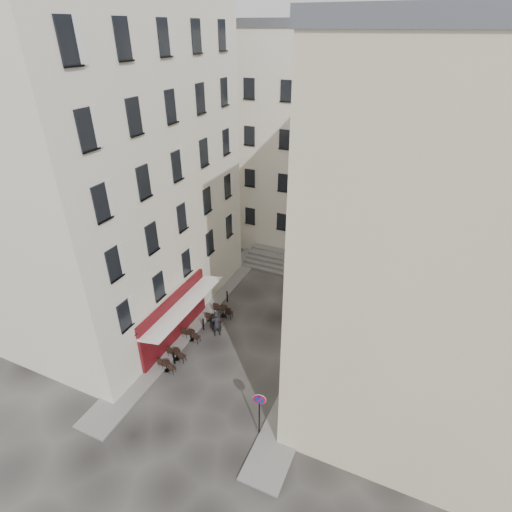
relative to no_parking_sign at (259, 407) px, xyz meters
The scene contains 18 objects.
ground 5.19m from the no_parking_sign, 136.05° to the left, with size 90.00×90.00×0.00m, color black.
sidewalk_left 10.98m from the no_parking_sign, 137.34° to the left, with size 2.00×22.00×0.12m, color slate.
sidewalk_right 6.70m from the no_parking_sign, 80.59° to the left, with size 2.00×18.00×0.12m, color slate.
building_left 17.43m from the no_parking_sign, 155.60° to the left, with size 12.20×16.20×20.60m.
building_right 12.24m from the no_parking_sign, 44.09° to the left, with size 12.20×14.20×18.60m.
building_back 23.92m from the no_parking_sign, 101.28° to the left, with size 18.20×10.20×18.60m.
cafe_storefront 8.89m from the no_parking_sign, 150.87° to the left, with size 1.74×7.30×3.50m.
stone_steps 16.35m from the no_parking_sign, 102.25° to the left, with size 9.00×3.15×0.80m.
bollard_near 7.24m from the no_parking_sign, 160.85° to the left, with size 0.12×0.12×0.98m.
bollard_mid 9.00m from the no_parking_sign, 138.99° to the left, with size 0.12×0.12×0.98m.
bollard_far 11.58m from the no_parking_sign, 125.70° to the left, with size 0.12×0.12×0.98m.
no_parking_sign is the anchor object (origin of this frame).
bistro_table_a 7.15m from the no_parking_sign, 166.24° to the left, with size 1.17×0.55×0.82m.
bistro_table_b 7.45m from the no_parking_sign, 158.25° to the left, with size 1.25×0.59×0.88m.
bistro_table_c 8.42m from the no_parking_sign, 146.38° to the left, with size 1.30×0.61×0.92m.
bistro_table_d 9.31m from the no_parking_sign, 133.33° to the left, with size 1.22×0.57×0.86m.
bistro_table_e 9.96m from the no_parking_sign, 128.67° to the left, with size 1.43×0.67×1.01m.
pedestrian 8.07m from the no_parking_sign, 134.35° to the left, with size 0.68×0.45×1.87m, color black.
Camera 1 is at (8.67, -15.41, 18.05)m, focal length 28.00 mm.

